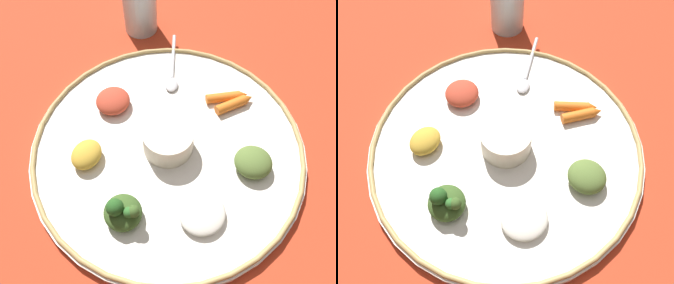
% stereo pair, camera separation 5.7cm
% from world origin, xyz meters
% --- Properties ---
extents(ground_plane, '(2.40, 2.40, 0.00)m').
position_xyz_m(ground_plane, '(0.00, 0.00, 0.00)').
color(ground_plane, '#B7381E').
extents(platter, '(0.46, 0.46, 0.01)m').
position_xyz_m(platter, '(0.00, 0.00, 0.01)').
color(platter, white).
rests_on(platter, ground_plane).
extents(platter_rim, '(0.45, 0.45, 0.01)m').
position_xyz_m(platter_rim, '(0.00, 0.00, 0.02)').
color(platter_rim, tan).
rests_on(platter_rim, platter).
extents(center_bowl, '(0.08, 0.08, 0.05)m').
position_xyz_m(center_bowl, '(0.00, 0.00, 0.04)').
color(center_bowl, beige).
rests_on(center_bowl, platter).
extents(spoon, '(0.14, 0.08, 0.01)m').
position_xyz_m(spoon, '(-0.15, 0.07, 0.02)').
color(spoon, silver).
rests_on(spoon, platter).
extents(greens_pile, '(0.06, 0.06, 0.05)m').
position_xyz_m(greens_pile, '(0.09, -0.11, 0.03)').
color(greens_pile, '#385623').
rests_on(greens_pile, platter).
extents(carrot_near_spoon, '(0.02, 0.07, 0.02)m').
position_xyz_m(carrot_near_spoon, '(-0.03, 0.14, 0.02)').
color(carrot_near_spoon, orange).
rests_on(carrot_near_spoon, platter).
extents(carrot_outer, '(0.03, 0.08, 0.02)m').
position_xyz_m(carrot_outer, '(-0.05, 0.13, 0.02)').
color(carrot_outer, orange).
rests_on(carrot_outer, platter).
extents(mound_lentil_yellow, '(0.07, 0.07, 0.03)m').
position_xyz_m(mound_lentil_yellow, '(-0.03, -0.13, 0.03)').
color(mound_lentil_yellow, gold).
rests_on(mound_lentil_yellow, platter).
extents(mound_berbere_red, '(0.08, 0.08, 0.03)m').
position_xyz_m(mound_berbere_red, '(-0.12, -0.06, 0.03)').
color(mound_berbere_red, '#B73D28').
rests_on(mound_berbere_red, platter).
extents(mound_collards, '(0.08, 0.08, 0.03)m').
position_xyz_m(mound_collards, '(0.09, 0.11, 0.03)').
color(mound_collards, '#567033').
rests_on(mound_collards, platter).
extents(mound_rice_white, '(0.09, 0.09, 0.02)m').
position_xyz_m(mound_rice_white, '(0.13, 0.00, 0.02)').
color(mound_rice_white, silver).
rests_on(mound_rice_white, platter).
extents(drinking_glass, '(0.07, 0.07, 0.10)m').
position_xyz_m(drinking_glass, '(-0.30, 0.07, 0.04)').
color(drinking_glass, silver).
rests_on(drinking_glass, ground_plane).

